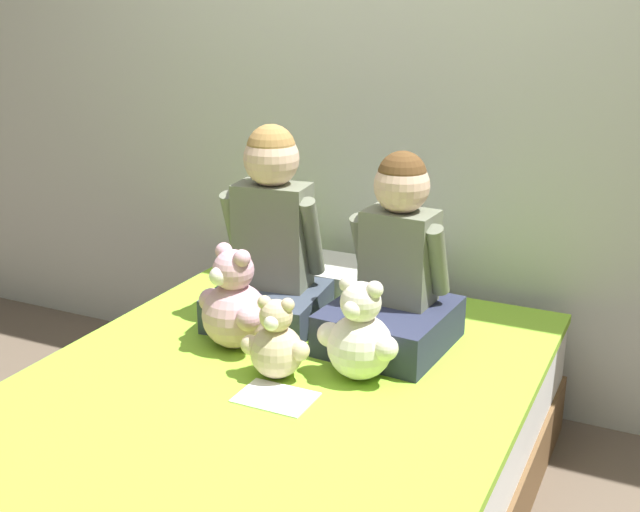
# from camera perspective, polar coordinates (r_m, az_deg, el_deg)

# --- Properties ---
(wall_behind_bed) EXTENTS (8.00, 0.06, 2.50)m
(wall_behind_bed) POSITION_cam_1_polar(r_m,az_deg,el_deg) (2.98, 5.73, 13.28)
(wall_behind_bed) COLOR beige
(wall_behind_bed) RESTS_ON ground_plane
(bed) EXTENTS (1.40, 1.86, 0.45)m
(bed) POSITION_cam_1_polar(r_m,az_deg,el_deg) (2.41, -3.90, -14.10)
(bed) COLOR brown
(bed) RESTS_ON ground_plane
(child_on_left) EXTENTS (0.39, 0.38, 0.66)m
(child_on_left) POSITION_cam_1_polar(r_m,az_deg,el_deg) (2.65, -3.52, 1.10)
(child_on_left) COLOR #384251
(child_on_left) RESTS_ON bed
(child_on_right) EXTENTS (0.38, 0.42, 0.61)m
(child_on_right) POSITION_cam_1_polar(r_m,az_deg,el_deg) (2.49, 5.36, -1.31)
(child_on_right) COLOR #282D47
(child_on_right) RESTS_ON bed
(teddy_bear_held_by_left_child) EXTENTS (0.26, 0.21, 0.33)m
(teddy_bear_held_by_left_child) POSITION_cam_1_polar(r_m,az_deg,el_deg) (2.49, -6.14, -3.49)
(teddy_bear_held_by_left_child) COLOR #DBA3B2
(teddy_bear_held_by_left_child) RESTS_ON bed
(teddy_bear_held_by_right_child) EXTENTS (0.25, 0.19, 0.30)m
(teddy_bear_held_by_right_child) POSITION_cam_1_polar(r_m,az_deg,el_deg) (2.29, 2.85, -5.75)
(teddy_bear_held_by_right_child) COLOR silver
(teddy_bear_held_by_right_child) RESTS_ON bed
(teddy_bear_between_children) EXTENTS (0.20, 0.15, 0.25)m
(teddy_bear_between_children) POSITION_cam_1_polar(r_m,az_deg,el_deg) (2.31, -3.12, -6.25)
(teddy_bear_between_children) COLOR #D1B78E
(teddy_bear_between_children) RESTS_ON bed
(pillow_at_headboard) EXTENTS (0.49, 0.28, 0.11)m
(pillow_at_headboard) POSITION_cam_1_polar(r_m,az_deg,el_deg) (2.89, 3.38, -1.98)
(pillow_at_headboard) COLOR silver
(pillow_at_headboard) RESTS_ON bed
(sign_card) EXTENTS (0.21, 0.15, 0.00)m
(sign_card) POSITION_cam_1_polar(r_m,az_deg,el_deg) (2.23, -3.17, -10.01)
(sign_card) COLOR white
(sign_card) RESTS_ON bed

